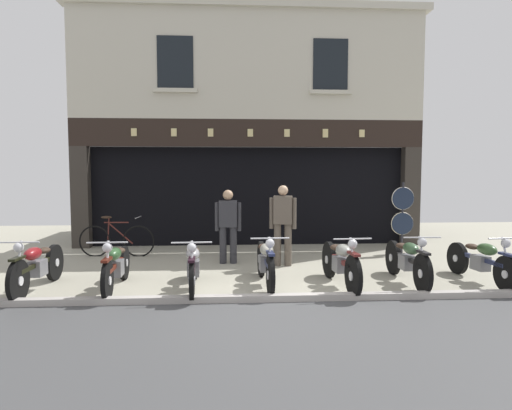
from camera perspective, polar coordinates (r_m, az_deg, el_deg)
name	(u,v)px	position (r m, az deg, el deg)	size (l,w,h in m)	color
ground	(273,328)	(5.99, 2.16, -15.34)	(21.10, 22.00, 0.18)	#9F9B88
shop_facade	(246,180)	(13.62, -1.22, 3.22)	(9.40, 4.42, 6.27)	black
motorcycle_far_left	(37,265)	(8.28, -26.03, -6.88)	(0.62, 2.03, 0.92)	black
motorcycle_left	(116,265)	(7.90, -17.34, -7.27)	(0.62, 1.96, 0.91)	black
motorcycle_center_left	(193,265)	(7.62, -7.97, -7.52)	(0.62, 2.01, 0.91)	black
motorcycle_center	(265,261)	(7.81, 1.21, -7.09)	(0.62, 2.00, 0.92)	black
motorcycle_center_right	(341,262)	(7.84, 10.69, -7.09)	(0.62, 1.99, 0.93)	black
motorcycle_right	(407,259)	(8.36, 18.66, -6.57)	(0.62, 2.00, 0.92)	black
motorcycle_far_right	(481,260)	(8.91, 26.70, -6.23)	(0.62, 1.97, 0.90)	black
salesman_left	(228,223)	(9.58, -3.57, -2.29)	(0.56, 0.25, 1.58)	#2D2D33
shopkeeper_center	(283,221)	(9.33, 3.43, -2.08)	(0.55, 0.29, 1.68)	brown
tyre_sign_pole	(403,212)	(11.33, 18.11, -0.84)	(0.55, 0.06, 1.71)	#232328
advert_board_near	(163,174)	(12.11, -11.71, 3.91)	(0.82, 0.03, 0.90)	silver
advert_board_far	(117,173)	(12.33, -17.19, 3.85)	(0.80, 0.03, 0.92)	beige
leaning_bicycle	(116,240)	(10.90, -17.31, -4.23)	(1.75, 0.50, 0.96)	black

